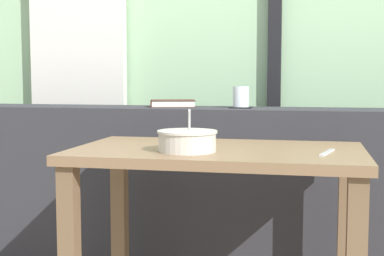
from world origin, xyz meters
name	(u,v)px	position (x,y,z in m)	size (l,w,h in m)	color
curtain_left_panel	(78,23)	(-0.90, 0.98, 1.25)	(0.56, 0.06, 2.50)	silver
window_divider_post	(275,10)	(0.21, 1.01, 1.30)	(0.07, 0.05, 2.60)	black
dark_console_ledge	(222,193)	(0.00, 0.55, 0.40)	(2.80, 0.31, 0.80)	#2D2D33
breakfast_table	(218,182)	(0.08, -0.06, 0.57)	(1.03, 0.60, 0.69)	brown
coaster_square	(241,107)	(0.09, 0.56, 0.81)	(0.10, 0.10, 0.01)	black
juice_glass	(241,98)	(0.09, 0.56, 0.85)	(0.08, 0.08, 0.09)	white
closed_book	(172,103)	(-0.25, 0.59, 0.82)	(0.24, 0.20, 0.03)	#47231E
soup_bowl	(187,141)	(-0.01, -0.17, 0.73)	(0.21, 0.21, 0.15)	beige
fork_utensil	(327,152)	(0.46, -0.11, 0.70)	(0.02, 0.17, 0.01)	silver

